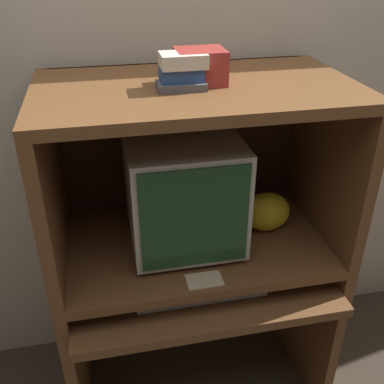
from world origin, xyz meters
name	(u,v)px	position (x,y,z in m)	size (l,w,h in m)	color
wall_back	(176,76)	(0.00, 0.66, 1.30)	(6.00, 0.06, 2.60)	beige
desk_base	(198,316)	(0.00, 0.25, 0.42)	(1.03, 0.68, 0.67)	brown
desk_monitor_shelf	(195,244)	(0.00, 0.30, 0.75)	(1.03, 0.60, 0.10)	brown
hutch_upper	(194,137)	(0.00, 0.34, 1.18)	(1.03, 0.60, 0.60)	brown
crt_monitor	(182,188)	(-0.04, 0.33, 0.99)	(0.39, 0.45, 0.42)	beige
keyboard	(199,288)	(-0.02, 0.13, 0.68)	(0.46, 0.15, 0.03)	beige
mouse	(276,275)	(0.27, 0.14, 0.69)	(0.07, 0.05, 0.03)	black
snack_bag	(266,212)	(0.28, 0.32, 0.85)	(0.19, 0.14, 0.15)	gold
book_stack	(182,71)	(-0.05, 0.26, 1.43)	(0.15, 0.10, 0.11)	#4C4C51
paper_card	(204,280)	(-0.02, 0.06, 0.78)	(0.12, 0.08, 0.00)	#CCB28C
storage_box	(200,67)	(0.01, 0.30, 1.42)	(0.15, 0.13, 0.11)	maroon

